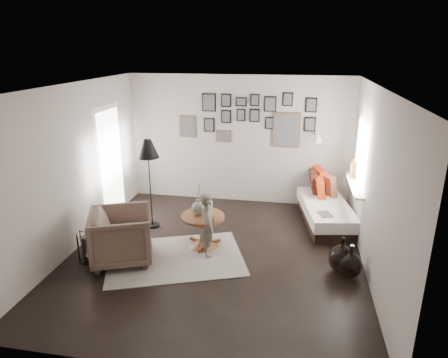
% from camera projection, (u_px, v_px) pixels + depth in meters
% --- Properties ---
extents(ground, '(4.80, 4.80, 0.00)m').
position_uv_depth(ground, '(215.00, 255.00, 6.28)').
color(ground, black).
rests_on(ground, ground).
extents(wall_back, '(4.50, 0.00, 4.50)m').
position_uv_depth(wall_back, '(238.00, 140.00, 8.11)').
color(wall_back, '#A89C93').
rests_on(wall_back, ground).
extents(wall_front, '(4.50, 0.00, 4.50)m').
position_uv_depth(wall_front, '(161.00, 258.00, 3.63)').
color(wall_front, '#A89C93').
rests_on(wall_front, ground).
extents(wall_left, '(0.00, 4.80, 4.80)m').
position_uv_depth(wall_left, '(74.00, 169.00, 6.25)').
color(wall_left, '#A89C93').
rests_on(wall_left, ground).
extents(wall_right, '(0.00, 4.80, 4.80)m').
position_uv_depth(wall_right, '(375.00, 186.00, 5.48)').
color(wall_right, '#A89C93').
rests_on(wall_right, ground).
extents(ceiling, '(4.80, 4.80, 0.00)m').
position_uv_depth(ceiling, '(214.00, 86.00, 5.45)').
color(ceiling, white).
rests_on(ceiling, wall_back).
extents(door_left, '(0.00, 2.14, 2.14)m').
position_uv_depth(door_left, '(111.00, 163.00, 7.45)').
color(door_left, white).
rests_on(door_left, wall_left).
extents(window_right, '(0.15, 1.32, 1.30)m').
position_uv_depth(window_right, '(354.00, 180.00, 6.86)').
color(window_right, white).
rests_on(window_right, wall_right).
extents(gallery_wall, '(2.74, 0.03, 1.08)m').
position_uv_depth(gallery_wall, '(253.00, 119.00, 7.90)').
color(gallery_wall, brown).
rests_on(gallery_wall, wall_back).
extents(wall_sconce, '(0.18, 0.36, 0.16)m').
position_uv_depth(wall_sconce, '(317.00, 138.00, 7.54)').
color(wall_sconce, white).
rests_on(wall_sconce, wall_back).
extents(rug, '(2.41, 2.05, 0.01)m').
position_uv_depth(rug, '(176.00, 258.00, 6.19)').
color(rug, silver).
rests_on(rug, ground).
extents(pedestal_table, '(0.70, 0.70, 0.55)m').
position_uv_depth(pedestal_table, '(203.00, 232.00, 6.47)').
color(pedestal_table, brown).
rests_on(pedestal_table, ground).
extents(vase, '(0.20, 0.20, 0.50)m').
position_uv_depth(vase, '(198.00, 206.00, 6.36)').
color(vase, black).
rests_on(vase, pedestal_table).
extents(candles, '(0.12, 0.12, 0.26)m').
position_uv_depth(candles, '(209.00, 209.00, 6.32)').
color(candles, black).
rests_on(candles, pedestal_table).
extents(daybed, '(1.06, 1.89, 0.87)m').
position_uv_depth(daybed, '(325.00, 208.00, 7.41)').
color(daybed, black).
rests_on(daybed, ground).
extents(magazine_on_daybed, '(0.27, 0.32, 0.01)m').
position_uv_depth(magazine_on_daybed, '(325.00, 214.00, 6.78)').
color(magazine_on_daybed, black).
rests_on(magazine_on_daybed, daybed).
extents(armchair, '(1.15, 1.14, 0.81)m').
position_uv_depth(armchair, '(121.00, 236.00, 6.01)').
color(armchair, brown).
rests_on(armchair, ground).
extents(armchair_cushion, '(0.48, 0.48, 0.17)m').
position_uv_depth(armchair_cushion, '(124.00, 230.00, 6.02)').
color(armchair_cushion, beige).
rests_on(armchair_cushion, armchair).
extents(floor_lamp, '(0.38, 0.38, 1.61)m').
position_uv_depth(floor_lamp, '(148.00, 152.00, 6.86)').
color(floor_lamp, black).
rests_on(floor_lamp, ground).
extents(magazine_basket, '(0.44, 0.44, 0.44)m').
position_uv_depth(magazine_basket, '(90.00, 246.00, 6.09)').
color(magazine_basket, black).
rests_on(magazine_basket, ground).
extents(demijohn_large, '(0.37, 0.37, 0.55)m').
position_uv_depth(demijohn_large, '(341.00, 259.00, 5.74)').
color(demijohn_large, black).
rests_on(demijohn_large, ground).
extents(demijohn_small, '(0.33, 0.33, 0.50)m').
position_uv_depth(demijohn_small, '(350.00, 265.00, 5.62)').
color(demijohn_small, black).
rests_on(demijohn_small, ground).
extents(child, '(0.36, 0.44, 1.04)m').
position_uv_depth(child, '(208.00, 225.00, 6.12)').
color(child, '#63594E').
rests_on(child, ground).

